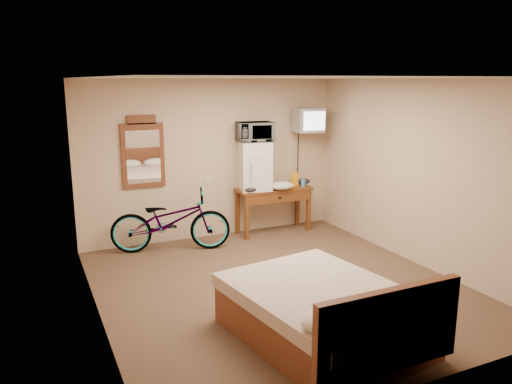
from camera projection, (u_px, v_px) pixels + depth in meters
room at (279, 187)px, 5.85m from camera, size 4.60×4.64×2.50m
desk at (274, 196)px, 8.16m from camera, size 1.24×0.50×0.75m
mini_fridge at (255, 166)px, 7.95m from camera, size 0.56×0.54×0.78m
microwave at (255, 132)px, 7.83m from camera, size 0.59×0.43×0.30m
snack_bag at (295, 179)px, 8.28m from camera, size 0.12×0.09×0.23m
blue_cup at (303, 183)px, 8.26m from camera, size 0.07×0.07×0.12m
cloth_cream at (282, 186)px, 8.02m from camera, size 0.41×0.32×0.13m
cloth_dark_a at (250, 189)px, 7.85m from camera, size 0.27×0.20×0.10m
cloth_dark_b at (304, 181)px, 8.44m from camera, size 0.22×0.18×0.10m
crt_television at (308, 120)px, 8.16m from camera, size 0.48×0.59×0.39m
wall_mirror at (143, 153)px, 7.37m from camera, size 0.63×0.04×1.07m
bicycle at (171, 221)px, 7.31m from camera, size 1.84×1.05×0.91m
bed at (327, 314)px, 4.75m from camera, size 1.65×2.04×0.90m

